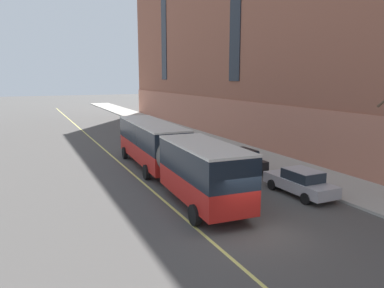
{
  "coord_description": "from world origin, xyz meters",
  "views": [
    {
      "loc": [
        -8.85,
        -13.2,
        6.83
      ],
      "look_at": [
        2.66,
        12.03,
        1.8
      ],
      "focal_mm": 35.0,
      "sensor_mm": 36.0,
      "label": 1
    }
  ],
  "objects_px": {
    "city_bus": "(168,151)",
    "parked_car_champagne_6": "(172,134)",
    "parked_car_darkgray_3": "(198,144)",
    "parked_car_green_4": "(152,126)",
    "parked_car_black_7": "(241,159)",
    "parked_car_silver_0": "(300,182)"
  },
  "relations": [
    {
      "from": "city_bus",
      "to": "parked_car_champagne_6",
      "type": "height_order",
      "value": "city_bus"
    },
    {
      "from": "parked_car_champagne_6",
      "to": "parked_car_darkgray_3",
      "type": "bearing_deg",
      "value": -89.71
    },
    {
      "from": "city_bus",
      "to": "parked_car_champagne_6",
      "type": "relative_size",
      "value": 3.98
    },
    {
      "from": "parked_car_green_4",
      "to": "parked_car_black_7",
      "type": "xyz_separation_m",
      "value": [
        0.03,
        -20.51,
        0.0
      ]
    },
    {
      "from": "parked_car_silver_0",
      "to": "parked_car_black_7",
      "type": "distance_m",
      "value": 6.61
    },
    {
      "from": "parked_car_silver_0",
      "to": "parked_car_green_4",
      "type": "distance_m",
      "value": 27.13
    },
    {
      "from": "parked_car_darkgray_3",
      "to": "parked_car_champagne_6",
      "type": "distance_m",
      "value": 6.14
    },
    {
      "from": "parked_car_silver_0",
      "to": "parked_car_green_4",
      "type": "height_order",
      "value": "same"
    },
    {
      "from": "parked_car_darkgray_3",
      "to": "parked_car_black_7",
      "type": "distance_m",
      "value": 7.24
    },
    {
      "from": "parked_car_champagne_6",
      "to": "city_bus",
      "type": "bearing_deg",
      "value": -112.7
    },
    {
      "from": "city_bus",
      "to": "parked_car_black_7",
      "type": "relative_size",
      "value": 4.04
    },
    {
      "from": "parked_car_green_4",
      "to": "parked_car_black_7",
      "type": "height_order",
      "value": "same"
    },
    {
      "from": "parked_car_green_4",
      "to": "parked_car_champagne_6",
      "type": "bearing_deg",
      "value": -90.93
    },
    {
      "from": "parked_car_silver_0",
      "to": "parked_car_darkgray_3",
      "type": "bearing_deg",
      "value": 90.19
    },
    {
      "from": "city_bus",
      "to": "parked_car_darkgray_3",
      "type": "bearing_deg",
      "value": 52.94
    },
    {
      "from": "parked_car_silver_0",
      "to": "parked_car_black_7",
      "type": "relative_size",
      "value": 1.02
    },
    {
      "from": "parked_car_silver_0",
      "to": "city_bus",
      "type": "bearing_deg",
      "value": 133.68
    },
    {
      "from": "parked_car_darkgray_3",
      "to": "parked_car_champagne_6",
      "type": "xyz_separation_m",
      "value": [
        -0.03,
        6.13,
        0.0
      ]
    },
    {
      "from": "parked_car_darkgray_3",
      "to": "parked_car_green_4",
      "type": "xyz_separation_m",
      "value": [
        0.09,
        13.27,
        -0.0
      ]
    },
    {
      "from": "parked_car_darkgray_3",
      "to": "parked_car_black_7",
      "type": "relative_size",
      "value": 1.0
    },
    {
      "from": "parked_car_darkgray_3",
      "to": "city_bus",
      "type": "bearing_deg",
      "value": -127.06
    },
    {
      "from": "city_bus",
      "to": "parked_car_green_4",
      "type": "relative_size",
      "value": 4.19
    }
  ]
}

